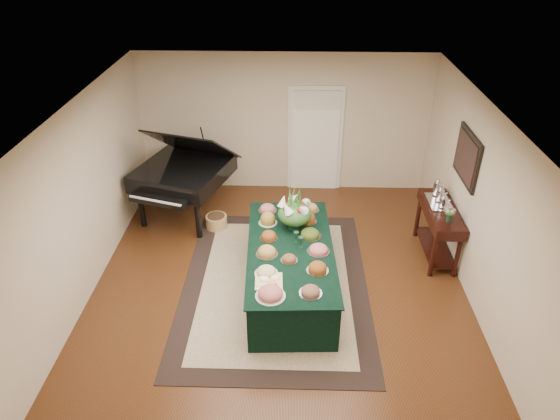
{
  "coord_description": "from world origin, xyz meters",
  "views": [
    {
      "loc": [
        0.18,
        -5.99,
        4.83
      ],
      "look_at": [
        0.0,
        0.3,
        1.05
      ],
      "focal_mm": 32.0,
      "sensor_mm": 36.0,
      "label": 1
    }
  ],
  "objects_px": {
    "grand_piano": "(183,172)",
    "mahogany_sideboard": "(440,219)",
    "buffet_table": "(290,269)",
    "floral_centerpiece": "(295,210)"
  },
  "relations": [
    {
      "from": "buffet_table",
      "to": "grand_piano",
      "type": "relative_size",
      "value": 1.3
    },
    {
      "from": "floral_centerpiece",
      "to": "buffet_table",
      "type": "bearing_deg",
      "value": -95.49
    },
    {
      "from": "buffet_table",
      "to": "mahogany_sideboard",
      "type": "distance_m",
      "value": 2.53
    },
    {
      "from": "mahogany_sideboard",
      "to": "floral_centerpiece",
      "type": "bearing_deg",
      "value": -169.72
    },
    {
      "from": "buffet_table",
      "to": "floral_centerpiece",
      "type": "xyz_separation_m",
      "value": [
        0.05,
        0.53,
        0.68
      ]
    },
    {
      "from": "floral_centerpiece",
      "to": "grand_piano",
      "type": "relative_size",
      "value": 0.26
    },
    {
      "from": "floral_centerpiece",
      "to": "mahogany_sideboard",
      "type": "relative_size",
      "value": 0.4
    },
    {
      "from": "grand_piano",
      "to": "mahogany_sideboard",
      "type": "bearing_deg",
      "value": -14.75
    },
    {
      "from": "buffet_table",
      "to": "mahogany_sideboard",
      "type": "relative_size",
      "value": 2.0
    },
    {
      "from": "grand_piano",
      "to": "buffet_table",
      "type": "bearing_deg",
      "value": -47.2
    }
  ]
}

